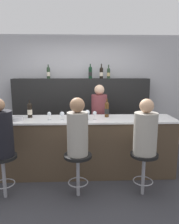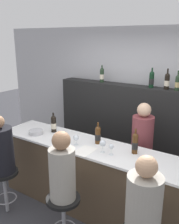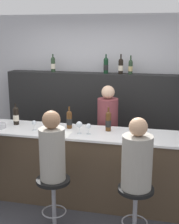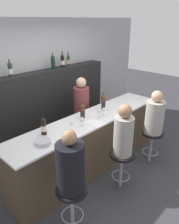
{
  "view_description": "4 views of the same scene",
  "coord_description": "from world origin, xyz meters",
  "views": [
    {
      "loc": [
        -0.01,
        -3.35,
        1.83
      ],
      "look_at": [
        0.13,
        0.26,
        1.13
      ],
      "focal_mm": 35.0,
      "sensor_mm": 36.0,
      "label": 1
    },
    {
      "loc": [
        1.55,
        -2.3,
        2.42
      ],
      "look_at": [
        -0.21,
        0.38,
        1.45
      ],
      "focal_mm": 40.0,
      "sensor_mm": 36.0,
      "label": 2
    },
    {
      "loc": [
        1.11,
        -3.56,
        2.29
      ],
      "look_at": [
        0.19,
        0.4,
        1.26
      ],
      "focal_mm": 50.0,
      "sensor_mm": 36.0,
      "label": 3
    },
    {
      "loc": [
        -2.49,
        -2.01,
        2.56
      ],
      "look_at": [
        -0.07,
        0.28,
        1.14
      ],
      "focal_mm": 35.0,
      "sensor_mm": 36.0,
      "label": 4
    }
  ],
  "objects": [
    {
      "name": "ground_plane",
      "position": [
        0.0,
        0.0,
        0.0
      ],
      "size": [
        16.0,
        16.0,
        0.0
      ],
      "primitive_type": "plane",
      "color": "#333338"
    },
    {
      "name": "wall_back",
      "position": [
        0.0,
        1.77,
        1.3
      ],
      "size": [
        6.4,
        0.05,
        2.6
      ],
      "color": "#B2B2B7",
      "rests_on": "ground_plane"
    },
    {
      "name": "bar_counter",
      "position": [
        0.0,
        0.31,
        0.5
      ],
      "size": [
        3.22,
        0.66,
        1.01
      ],
      "color": "#473828",
      "rests_on": "ground_plane"
    },
    {
      "name": "back_bar_cabinet",
      "position": [
        0.0,
        1.54,
        0.82
      ],
      "size": [
        3.02,
        0.28,
        1.64
      ],
      "color": "black",
      "rests_on": "ground_plane"
    },
    {
      "name": "wine_bottle_counter_0",
      "position": [
        -0.9,
        0.42,
        1.14
      ],
      "size": [
        0.08,
        0.08,
        0.31
      ],
      "color": "black",
      "rests_on": "bar_counter"
    },
    {
      "name": "wine_bottle_counter_1",
      "position": [
        -0.1,
        0.42,
        1.13
      ],
      "size": [
        0.08,
        0.08,
        0.31
      ],
      "color": "#4C2D14",
      "rests_on": "bar_counter"
    },
    {
      "name": "wine_bottle_counter_2",
      "position": [
        0.44,
        0.42,
        1.14
      ],
      "size": [
        0.08,
        0.08,
        0.33
      ],
      "color": "#4C2D14",
      "rests_on": "bar_counter"
    },
    {
      "name": "wine_bottle_backbar_0",
      "position": [
        -0.72,
        1.54,
        1.77
      ],
      "size": [
        0.07,
        0.07,
        0.3
      ],
      "color": "#233823",
      "rests_on": "back_bar_cabinet"
    },
    {
      "name": "wine_bottle_backbar_1",
      "position": [
        0.2,
        1.54,
        1.77
      ],
      "size": [
        0.08,
        0.08,
        0.32
      ],
      "color": "black",
      "rests_on": "back_bar_cabinet"
    },
    {
      "name": "wine_bottle_backbar_2",
      "position": [
        0.45,
        1.54,
        1.77
      ],
      "size": [
        0.08,
        0.08,
        0.32
      ],
      "color": "black",
      "rests_on": "back_bar_cabinet"
    },
    {
      "name": "wine_bottle_backbar_3",
      "position": [
        0.61,
        1.54,
        1.76
      ],
      "size": [
        0.07,
        0.07,
        0.3
      ],
      "color": "#233823",
      "rests_on": "back_bar_cabinet"
    },
    {
      "name": "wine_glass_0",
      "position": [
        -0.54,
        0.21,
        1.11
      ],
      "size": [
        0.06,
        0.06,
        0.14
      ],
      "color": "silver",
      "rests_on": "bar_counter"
    },
    {
      "name": "wine_glass_1",
      "position": [
        -0.32,
        0.21,
        1.11
      ],
      "size": [
        0.08,
        0.08,
        0.14
      ],
      "color": "silver",
      "rests_on": "bar_counter"
    },
    {
      "name": "wine_glass_2",
      "position": [
        0.1,
        0.21,
        1.13
      ],
      "size": [
        0.08,
        0.08,
        0.17
      ],
      "color": "silver",
      "rests_on": "bar_counter"
    },
    {
      "name": "wine_glass_3",
      "position": [
        0.22,
        0.21,
        1.11
      ],
      "size": [
        0.07,
        0.07,
        0.14
      ],
      "color": "silver",
      "rests_on": "bar_counter"
    },
    {
      "name": "tasting_menu",
      "position": [
        -0.11,
        0.12,
        1.01
      ],
      "size": [
        0.21,
        0.3,
        0.0
      ],
      "color": "white",
      "rests_on": "bar_counter"
    },
    {
      "name": "bar_stool_middle",
      "position": [
        -0.06,
        -0.41,
        0.51
      ],
      "size": [
        0.4,
        0.4,
        0.64
      ],
      "color": "gray",
      "rests_on": "ground_plane"
    },
    {
      "name": "guest_seated_middle",
      "position": [
        -0.06,
        -0.41,
        1.0
      ],
      "size": [
        0.3,
        0.3,
        0.82
      ],
      "color": "gray",
      "rests_on": "bar_stool_middle"
    },
    {
      "name": "bar_stool_right",
      "position": [
        0.9,
        -0.41,
        0.51
      ],
      "size": [
        0.4,
        0.4,
        0.64
      ],
      "color": "gray",
      "rests_on": "ground_plane"
    },
    {
      "name": "guest_seated_right",
      "position": [
        0.9,
        -0.41,
        0.98
      ],
      "size": [
        0.33,
        0.33,
        0.8
      ],
      "color": "gray",
      "rests_on": "bar_stool_right"
    },
    {
      "name": "bartender",
      "position": [
        0.35,
        0.9,
        0.72
      ],
      "size": [
        0.31,
        0.31,
        1.54
      ],
      "color": "brown",
      "rests_on": "ground_plane"
    }
  ]
}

